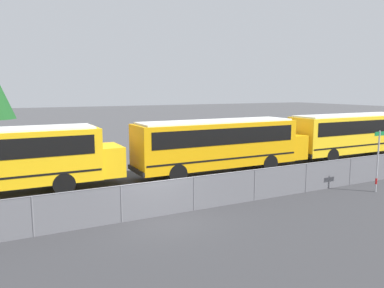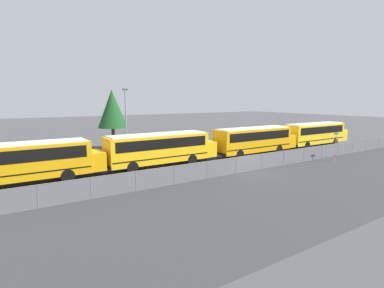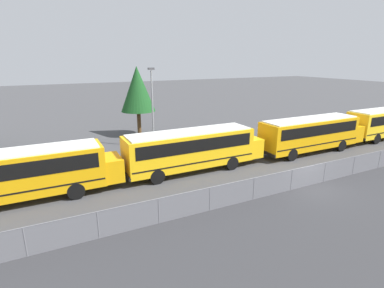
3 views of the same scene
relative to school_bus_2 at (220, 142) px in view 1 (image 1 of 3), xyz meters
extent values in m
plane|color=#424244|center=(-6.29, -5.63, -1.95)|extent=(200.00, 200.00, 0.00)
cube|color=#333335|center=(-6.29, -11.63, -1.94)|extent=(93.67, 12.00, 0.01)
cube|color=#9EA0A5|center=(-6.29, -5.63, -1.22)|extent=(59.67, 0.03, 1.45)
cube|color=slate|center=(-6.29, -5.64, -1.22)|extent=(59.67, 0.01, 1.45)
cylinder|color=slate|center=(-6.29, -5.63, -0.49)|extent=(59.67, 0.05, 0.05)
cylinder|color=slate|center=(-11.00, -5.63, -1.22)|extent=(0.07, 0.07, 1.45)
cylinder|color=slate|center=(-7.86, -5.63, -1.22)|extent=(0.07, 0.07, 1.45)
cylinder|color=slate|center=(-4.72, -5.63, -1.22)|extent=(0.07, 0.07, 1.45)
cylinder|color=slate|center=(-1.58, -5.63, -1.22)|extent=(0.07, 0.07, 1.45)
cylinder|color=slate|center=(1.56, -5.63, -1.22)|extent=(0.07, 0.07, 1.45)
cylinder|color=slate|center=(4.70, -5.63, -1.22)|extent=(0.07, 0.07, 1.45)
cube|color=yellow|center=(-6.70, 0.53, -0.62)|extent=(1.22, 2.34, 1.57)
cylinder|color=black|center=(-9.23, 1.68, -1.41)|extent=(1.08, 0.28, 1.08)
cylinder|color=black|center=(-9.23, -0.62, -1.41)|extent=(1.08, 0.28, 1.08)
cube|color=orange|center=(-0.25, 0.00, -0.10)|extent=(10.14, 2.54, 2.61)
cube|color=black|center=(-0.25, 0.00, 0.48)|extent=(9.33, 2.58, 0.94)
cube|color=black|center=(-0.25, 0.00, -0.83)|extent=(9.93, 2.57, 0.10)
cube|color=orange|center=(5.43, 0.00, -0.62)|extent=(1.22, 2.34, 1.57)
cube|color=black|center=(-5.37, 0.00, -1.26)|extent=(0.12, 2.54, 0.24)
cube|color=silver|center=(-0.25, 0.00, 1.26)|extent=(9.63, 2.29, 0.10)
cylinder|color=black|center=(2.89, 1.15, -1.41)|extent=(1.08, 0.28, 1.08)
cylinder|color=black|center=(2.89, -1.15, -1.41)|extent=(1.08, 0.28, 1.08)
cylinder|color=black|center=(-3.39, 1.15, -1.41)|extent=(1.08, 0.28, 1.08)
cylinder|color=black|center=(-3.39, -1.15, -1.41)|extent=(1.08, 0.28, 1.08)
cube|color=yellow|center=(11.48, 0.08, -0.10)|extent=(10.14, 2.54, 2.61)
cube|color=black|center=(11.48, 0.08, 0.48)|extent=(9.33, 2.58, 0.94)
cube|color=black|center=(11.48, 0.08, -0.83)|extent=(9.93, 2.57, 0.10)
cube|color=black|center=(6.36, 0.08, -1.26)|extent=(0.12, 2.54, 0.24)
cube|color=silver|center=(11.48, 0.08, 1.26)|extent=(9.63, 2.29, 0.10)
cylinder|color=black|center=(14.62, 1.23, -1.41)|extent=(1.08, 0.28, 1.08)
cylinder|color=black|center=(8.33, 1.23, -1.41)|extent=(1.08, 0.28, 1.08)
cylinder|color=black|center=(8.33, -1.07, -1.41)|extent=(1.08, 0.28, 1.08)
cylinder|color=#B7B7BC|center=(4.74, -7.19, -0.40)|extent=(0.08, 0.08, 3.09)
cylinder|color=red|center=(4.74, -7.19, -1.40)|extent=(0.09, 0.09, 0.30)
cube|color=#147238|center=(4.74, -7.19, 0.99)|extent=(0.70, 0.02, 0.20)
camera|label=1|loc=(-11.75, -19.19, 3.14)|focal=35.00mm
camera|label=2|loc=(-25.21, -25.16, 4.57)|focal=28.00mm
camera|label=3|loc=(-22.10, -19.23, 6.62)|focal=28.00mm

